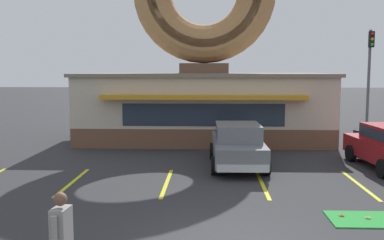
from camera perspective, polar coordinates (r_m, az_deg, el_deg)
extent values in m
cube|color=brown|center=(23.00, 1.52, -1.32)|extent=(12.00, 6.00, 0.90)
cube|color=beige|center=(22.84, 1.54, 2.66)|extent=(12.00, 6.00, 2.30)
cube|color=slate|center=(22.79, 1.54, 5.75)|extent=(12.30, 6.30, 0.16)
cube|color=orange|center=(19.53, 1.42, 2.90)|extent=(9.00, 0.60, 0.20)
cube|color=#232D3D|center=(19.88, 1.42, 0.65)|extent=(7.20, 0.03, 1.00)
cube|color=brown|center=(22.79, 1.55, 6.58)|extent=(2.40, 1.80, 0.50)
torus|color=#E5C666|center=(11.70, 21.45, -11.48)|extent=(0.13, 0.13, 0.04)
torus|color=#D17F47|center=(11.67, 18.47, -11.41)|extent=(0.13, 0.13, 0.04)
cube|color=silver|center=(19.60, 20.98, -3.20)|extent=(1.67, 0.23, 0.24)
cylinder|color=black|center=(18.49, 19.50, -4.01)|extent=(0.27, 0.65, 0.64)
cylinder|color=black|center=(16.04, 23.09, -5.73)|extent=(0.27, 0.65, 0.64)
cube|color=slate|center=(16.58, 5.80, -3.65)|extent=(1.83, 4.43, 0.68)
cube|color=slate|center=(16.34, 5.86, -1.54)|extent=(1.59, 2.12, 0.60)
cube|color=#232D3D|center=(16.33, 5.87, -1.47)|extent=(1.62, 2.04, 0.36)
cube|color=silver|center=(18.82, 5.27, -3.18)|extent=(1.67, 0.13, 0.24)
cube|color=silver|center=(14.45, 6.47, -6.14)|extent=(1.67, 0.13, 0.24)
cylinder|color=black|center=(17.94, 2.64, -3.96)|extent=(0.23, 0.64, 0.64)
cylinder|color=black|center=(18.07, 8.24, -3.95)|extent=(0.23, 0.64, 0.64)
cylinder|color=black|center=(15.27, 2.87, -5.81)|extent=(0.23, 0.64, 0.64)
cylinder|color=black|center=(15.41, 9.46, -5.77)|extent=(0.23, 0.64, 0.64)
cube|color=gray|center=(7.56, -16.28, -12.79)|extent=(0.27, 0.40, 0.59)
cylinder|color=gray|center=(7.78, -15.51, -12.42)|extent=(0.10, 0.10, 0.54)
cylinder|color=gray|center=(7.35, -17.08, -13.61)|extent=(0.10, 0.10, 0.54)
sphere|color=brown|center=(7.43, -16.39, -9.62)|extent=(0.22, 0.22, 0.22)
cylinder|color=#232833|center=(20.70, 20.50, -2.53)|extent=(0.56, 0.56, 0.95)
torus|color=black|center=(20.64, 20.55, -1.23)|extent=(0.57, 0.57, 0.05)
cylinder|color=#595B60|center=(27.85, 21.51, 4.65)|extent=(0.16, 0.16, 5.80)
cube|color=black|center=(27.72, 21.83, 9.49)|extent=(0.28, 0.24, 0.90)
sphere|color=red|center=(27.63, 21.94, 10.12)|extent=(0.18, 0.18, 0.18)
sphere|color=orange|center=(27.61, 21.92, 9.50)|extent=(0.18, 0.18, 0.18)
sphere|color=green|center=(27.59, 21.89, 8.88)|extent=(0.18, 0.18, 0.18)
cube|color=yellow|center=(14.89, -14.91, -7.59)|extent=(0.12, 3.60, 0.01)
cube|color=yellow|center=(14.30, -3.23, -7.96)|extent=(0.12, 3.60, 0.01)
cube|color=yellow|center=(14.34, 8.91, -7.99)|extent=(0.12, 3.60, 0.01)
cube|color=yellow|center=(14.98, 20.48, -7.70)|extent=(0.12, 3.60, 0.01)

